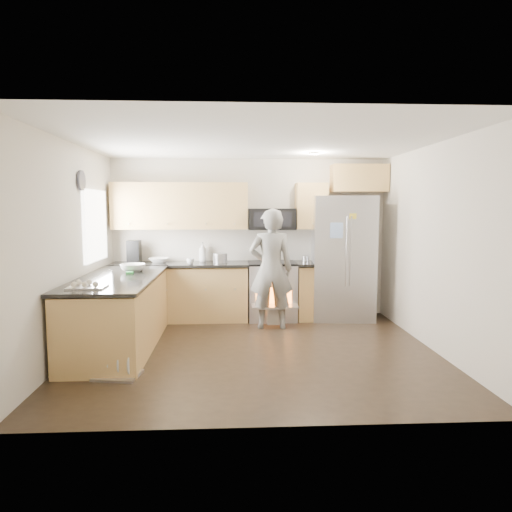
{
  "coord_description": "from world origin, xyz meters",
  "views": [
    {
      "loc": [
        -0.29,
        -5.58,
        1.8
      ],
      "look_at": [
        0.03,
        0.5,
        1.16
      ],
      "focal_mm": 32.0,
      "sensor_mm": 36.0,
      "label": 1
    }
  ],
  "objects": [
    {
      "name": "room_shell",
      "position": [
        -0.04,
        0.02,
        1.67
      ],
      "size": [
        4.54,
        4.04,
        2.62
      ],
      "color": "beige",
      "rests_on": "ground"
    },
    {
      "name": "back_cabinet_run",
      "position": [
        -0.59,
        1.75,
        0.96
      ],
      "size": [
        4.45,
        0.64,
        2.5
      ],
      "color": "#B38747",
      "rests_on": "ground"
    },
    {
      "name": "person",
      "position": [
        0.29,
        1.13,
        0.89
      ],
      "size": [
        0.66,
        0.44,
        1.79
      ],
      "primitive_type": "imported",
      "rotation": [
        0.0,
        0.0,
        3.12
      ],
      "color": "gray",
      "rests_on": "ground"
    },
    {
      "name": "refrigerator",
      "position": [
        1.5,
        1.7,
        0.99
      ],
      "size": [
        1.04,
        0.84,
        1.99
      ],
      "rotation": [
        0.0,
        0.0,
        -0.09
      ],
      "color": "#B7B7BC",
      "rests_on": "ground"
    },
    {
      "name": "stove_range",
      "position": [
        0.35,
        1.69,
        0.68
      ],
      "size": [
        0.76,
        0.97,
        1.79
      ],
      "color": "#B7B7BC",
      "rests_on": "ground"
    },
    {
      "name": "peninsula",
      "position": [
        -1.75,
        0.25,
        0.46
      ],
      "size": [
        0.96,
        2.36,
        1.03
      ],
      "color": "#B38747",
      "rests_on": "ground"
    },
    {
      "name": "ground",
      "position": [
        0.0,
        0.0,
        0.0
      ],
      "size": [
        4.5,
        4.5,
        0.0
      ],
      "primitive_type": "plane",
      "color": "black",
      "rests_on": "ground"
    },
    {
      "name": "dish_rack",
      "position": [
        -1.52,
        -0.78,
        0.08
      ],
      "size": [
        0.51,
        0.44,
        0.28
      ],
      "rotation": [
        0.0,
        0.0,
        -0.17
      ],
      "color": "#B7B7BC",
      "rests_on": "ground"
    }
  ]
}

